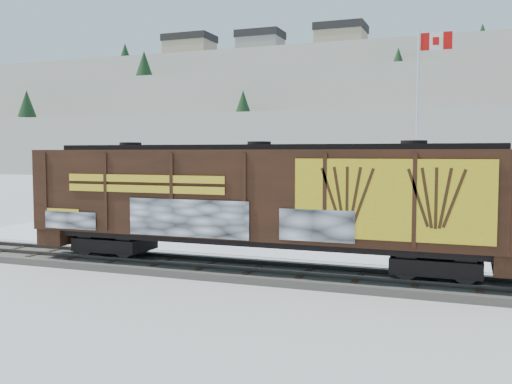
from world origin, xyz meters
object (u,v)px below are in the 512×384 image
at_px(flagpole, 418,158).
at_px(car_silver, 217,222).
at_px(car_white, 377,231).
at_px(hopper_railcar, 259,198).

distance_m(flagpole, car_silver, 12.42).
bearing_deg(flagpole, car_white, -102.48).
xyz_separation_m(hopper_railcar, car_silver, (-5.51, 8.14, -2.13)).
bearing_deg(car_silver, flagpole, -62.58).
relative_size(car_silver, car_white, 1.03).
relative_size(hopper_railcar, flagpole, 1.61).
height_order(hopper_railcar, car_silver, hopper_railcar).
xyz_separation_m(flagpole, car_white, (-1.39, -6.28, -3.57)).
xyz_separation_m(flagpole, car_silver, (-10.18, -6.19, -3.52)).
height_order(flagpole, car_white, flagpole).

